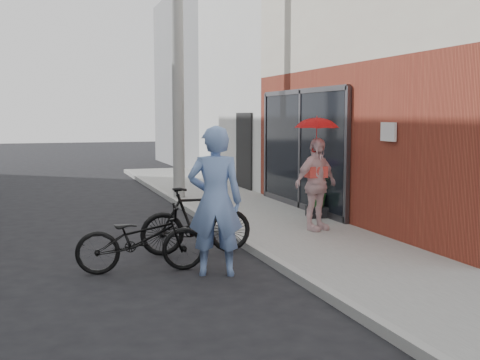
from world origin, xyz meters
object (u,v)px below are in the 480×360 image
bike_right (196,220)px  utility_pole (178,55)px  planter (318,212)px  officer (215,201)px  bike_left (141,239)px  kimono_woman (316,184)px

bike_right → utility_pole: bearing=-7.8°
utility_pole → planter: 5.27m
officer → bike_right: bearing=-74.9°
bike_left → bike_right: bike_right is taller
officer → bike_left: 1.13m
kimono_woman → planter: 1.52m
utility_pole → officer: size_ratio=3.59×
utility_pole → bike_left: size_ratio=4.10×
bike_left → kimono_woman: size_ratio=1.08×
utility_pole → kimono_woman: utility_pole is taller
officer → bike_right: (0.07, 1.25, -0.47)m
planter → bike_left: bearing=-146.4°
bike_left → planter: bike_left is taller
officer → planter: (2.96, 3.02, -0.75)m
officer → utility_pole: bearing=-80.6°
kimono_woman → utility_pole: bearing=84.2°
officer → kimono_woman: bearing=-123.5°
bike_right → kimono_woman: kimono_woman is taller
utility_pole → officer: (-1.06, -6.68, -2.53)m
kimono_woman → planter: bearing=41.6°
utility_pole → bike_left: 7.21m
utility_pole → planter: (1.90, -3.66, -3.28)m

